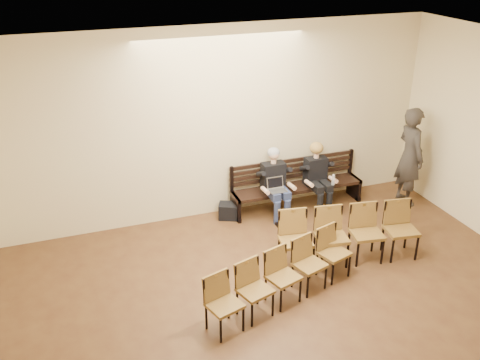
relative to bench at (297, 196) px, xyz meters
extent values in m
cube|color=beige|center=(-1.40, 0.35, 1.52)|extent=(8.00, 0.02, 3.50)
cube|color=white|center=(-1.40, -4.65, 3.27)|extent=(8.00, 10.00, 0.02)
cube|color=black|center=(0.00, 0.00, 0.00)|extent=(2.60, 0.90, 0.45)
cube|color=silver|center=(-0.56, -0.33, 0.34)|extent=(0.36, 0.31, 0.23)
cylinder|color=silver|center=(0.53, -0.42, 0.33)|extent=(0.07, 0.07, 0.21)
cube|color=black|center=(-1.37, 0.01, -0.08)|extent=(0.48, 0.41, 0.29)
imported|color=#322E29|center=(2.10, -0.52, 0.89)|extent=(0.58, 0.84, 2.23)
cube|color=brown|center=(-0.03, -1.98, 0.24)|extent=(2.31, 0.87, 0.93)
cube|color=brown|center=(-1.45, -2.58, 0.18)|extent=(2.51, 1.17, 0.81)
camera|label=1|loc=(-4.18, -8.29, 4.65)|focal=40.00mm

